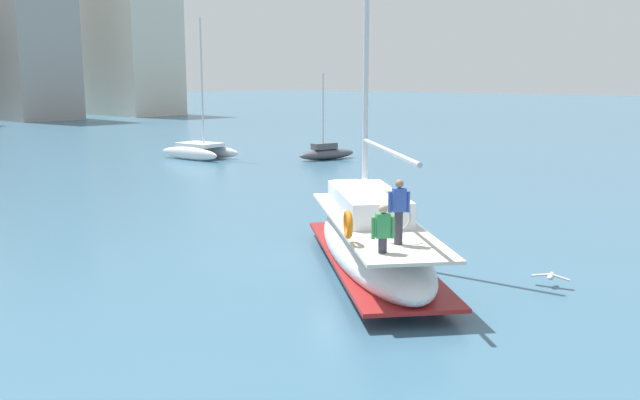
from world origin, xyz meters
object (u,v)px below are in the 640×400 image
Objects in this scene: moored_sloop_near at (200,149)px; moored_catamaran at (327,152)px; main_sailboat at (372,239)px; seagull at (551,276)px.

moored_catamaran is at bearing -51.90° from moored_sloop_near.
moored_sloop_near is 1.63× the size of moored_catamaran.
main_sailboat is 26.51m from moored_catamaran.
moored_catamaran is at bearing 44.54° from main_sailboat.
main_sailboat is 2.08× the size of moored_catamaran.
main_sailboat is at bearing -135.46° from moored_catamaran.
moored_sloop_near is at bearing 68.56° from seagull.
moored_sloop_near is (13.61, 25.33, -0.26)m from main_sailboat.
moored_sloop_near reaches higher than moored_catamaran.
moored_sloop_near is 31.99m from seagull.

